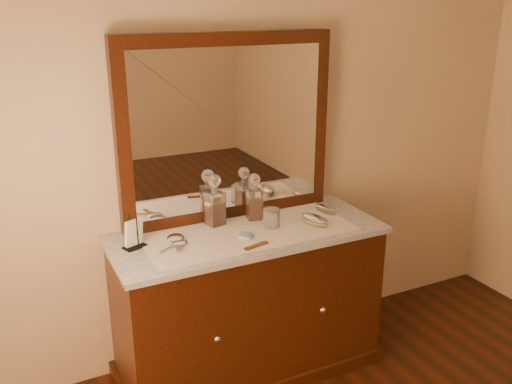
# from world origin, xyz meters

# --- Properties ---
(dresser_cabinet) EXTENTS (1.40, 0.55, 0.82)m
(dresser_cabinet) POSITION_xyz_m (0.00, 1.96, 0.41)
(dresser_cabinet) COLOR black
(dresser_cabinet) RESTS_ON floor
(dresser_plinth) EXTENTS (1.46, 0.59, 0.08)m
(dresser_plinth) POSITION_xyz_m (0.00, 1.96, 0.04)
(dresser_plinth) COLOR black
(dresser_plinth) RESTS_ON floor
(knob_left) EXTENTS (0.04, 0.04, 0.04)m
(knob_left) POSITION_xyz_m (-0.30, 1.67, 0.45)
(knob_left) COLOR silver
(knob_left) RESTS_ON dresser_cabinet
(knob_right) EXTENTS (0.04, 0.04, 0.04)m
(knob_right) POSITION_xyz_m (0.30, 1.67, 0.45)
(knob_right) COLOR silver
(knob_right) RESTS_ON dresser_cabinet
(marble_top) EXTENTS (1.44, 0.59, 0.03)m
(marble_top) POSITION_xyz_m (0.00, 1.96, 0.83)
(marble_top) COLOR white
(marble_top) RESTS_ON dresser_cabinet
(mirror_frame) EXTENTS (1.20, 0.08, 1.00)m
(mirror_frame) POSITION_xyz_m (0.00, 2.20, 1.35)
(mirror_frame) COLOR black
(mirror_frame) RESTS_ON marble_top
(mirror_glass) EXTENTS (1.06, 0.01, 0.86)m
(mirror_glass) POSITION_xyz_m (0.00, 2.17, 1.35)
(mirror_glass) COLOR white
(mirror_glass) RESTS_ON marble_top
(lace_runner) EXTENTS (1.10, 0.45, 0.00)m
(lace_runner) POSITION_xyz_m (0.00, 1.94, 0.85)
(lace_runner) COLOR silver
(lace_runner) RESTS_ON marble_top
(pin_dish) EXTENTS (0.10, 0.10, 0.01)m
(pin_dish) POSITION_xyz_m (-0.04, 1.89, 0.86)
(pin_dish) COLOR white
(pin_dish) RESTS_ON lace_runner
(comb) EXTENTS (0.14, 0.06, 0.01)m
(comb) POSITION_xyz_m (-0.05, 1.76, 0.86)
(comb) COLOR brown
(comb) RESTS_ON lace_runner
(napkin_rack) EXTENTS (0.13, 0.10, 0.17)m
(napkin_rack) POSITION_xyz_m (-0.58, 2.02, 0.92)
(napkin_rack) COLOR black
(napkin_rack) RESTS_ON marble_top
(decanter_left) EXTENTS (0.10, 0.10, 0.28)m
(decanter_left) POSITION_xyz_m (-0.12, 2.11, 0.96)
(decanter_left) COLOR #933A15
(decanter_left) RESTS_ON lace_runner
(decanter_right) EXTENTS (0.09, 0.09, 0.26)m
(decanter_right) POSITION_xyz_m (0.11, 2.09, 0.95)
(decanter_right) COLOR #933A15
(decanter_right) RESTS_ON lace_runner
(brush_near) EXTENTS (0.12, 0.19, 0.05)m
(brush_near) POSITION_xyz_m (0.37, 1.88, 0.88)
(brush_near) COLOR #8B7855
(brush_near) RESTS_ON lace_runner
(brush_far) EXTENTS (0.10, 0.15, 0.04)m
(brush_far) POSITION_xyz_m (0.52, 2.00, 0.87)
(brush_far) COLOR #8B7855
(brush_far) RESTS_ON lace_runner
(hand_mirror_outer) EXTENTS (0.11, 0.23, 0.02)m
(hand_mirror_outer) POSITION_xyz_m (-0.38, 1.99, 0.86)
(hand_mirror_outer) COLOR silver
(hand_mirror_outer) RESTS_ON lace_runner
(hand_mirror_inner) EXTENTS (0.18, 0.13, 0.02)m
(hand_mirror_inner) POSITION_xyz_m (-0.39, 1.94, 0.86)
(hand_mirror_inner) COLOR silver
(hand_mirror_inner) RESTS_ON lace_runner
(tumblers) EXTENTS (0.09, 0.09, 0.10)m
(tumblers) POSITION_xyz_m (0.14, 1.95, 0.90)
(tumblers) COLOR white
(tumblers) RESTS_ON lace_runner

